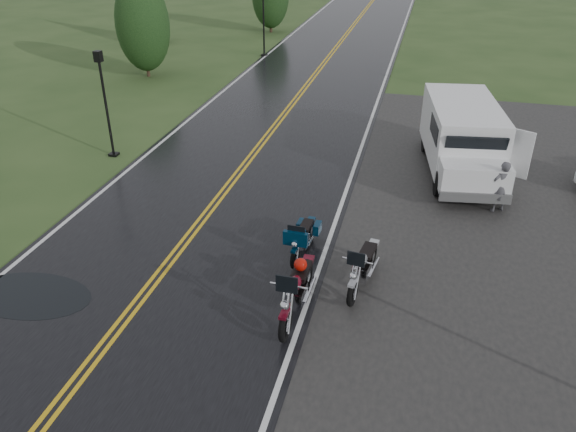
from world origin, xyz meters
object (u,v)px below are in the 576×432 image
object	(u,v)px
motorcycle_red	(285,313)
lamp_post_near_left	(106,105)
lamp_post_far_left	(264,19)
motorcycle_teal	(295,250)
van_white	(442,161)
person_at_van	(501,188)
motorcycle_silver	(353,283)

from	to	relation	value
motorcycle_red	lamp_post_near_left	distance (m)	12.01
lamp_post_near_left	lamp_post_far_left	bearing A→B (deg)	86.42
lamp_post_far_left	motorcycle_teal	bearing A→B (deg)	-72.18
van_white	lamp_post_far_left	size ratio (longest dim) A/B	1.40
lamp_post_far_left	person_at_van	bearing A→B (deg)	-55.24
van_white	lamp_post_far_left	xyz separation A→B (m)	(-10.61, 17.12, 0.97)
person_at_van	motorcycle_teal	bearing A→B (deg)	10.76
van_white	lamp_post_near_left	distance (m)	11.68
motorcycle_silver	person_at_van	xyz separation A→B (m)	(3.57, 5.61, 0.13)
motorcycle_silver	lamp_post_far_left	distance (m)	25.00
motorcycle_teal	motorcycle_silver	xyz separation A→B (m)	(1.61, -1.15, 0.08)
motorcycle_red	person_at_van	size ratio (longest dim) A/B	1.59
motorcycle_silver	motorcycle_teal	bearing A→B (deg)	152.97
motorcycle_red	lamp_post_far_left	distance (m)	26.04
motorcycle_red	van_white	distance (m)	8.34
motorcycle_silver	lamp_post_far_left	size ratio (longest dim) A/B	0.52
motorcycle_red	lamp_post_far_left	bearing A→B (deg)	108.35
motorcycle_silver	person_at_van	size ratio (longest dim) A/B	1.41
motorcycle_teal	lamp_post_near_left	size ratio (longest dim) A/B	0.51
motorcycle_silver	van_white	bearing A→B (deg)	82.07
van_white	person_at_van	world-z (taller)	van_white
motorcycle_silver	van_white	distance (m)	6.54
motorcycle_teal	person_at_van	distance (m)	6.84
van_white	lamp_post_far_left	bearing A→B (deg)	114.15
motorcycle_teal	person_at_van	xyz separation A→B (m)	(5.19, 4.46, 0.22)
motorcycle_teal	lamp_post_near_left	world-z (taller)	lamp_post_near_left
motorcycle_teal	motorcycle_red	bearing A→B (deg)	-77.72
motorcycle_teal	van_white	distance (m)	6.20
motorcycle_red	motorcycle_teal	bearing A→B (deg)	100.42
motorcycle_teal	lamp_post_near_left	xyz separation A→B (m)	(-8.18, 5.64, 1.34)
motorcycle_silver	lamp_post_far_left	world-z (taller)	lamp_post_far_left
lamp_post_far_left	lamp_post_near_left	bearing A→B (deg)	-93.58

